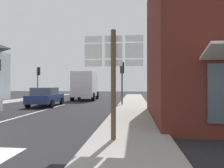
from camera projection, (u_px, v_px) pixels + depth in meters
ground_plane at (55, 107)px, 15.56m from camera, size 80.00×80.00×0.00m
sidewalk_right at (133, 110)px, 12.94m from camera, size 2.35×44.00×0.14m
lane_centre_stripe at (28, 115)px, 11.59m from camera, size 0.16×12.00×0.01m
sedan_far at (46, 97)px, 16.26m from camera, size 2.24×4.33×1.47m
delivery_truck at (85, 85)px, 22.88m from camera, size 2.72×5.11×3.05m
route_sign_post at (113, 73)px, 5.80m from camera, size 1.66×0.14×3.20m
traffic_light_far_left at (38, 76)px, 23.60m from camera, size 0.30×0.49×3.70m
traffic_light_near_right at (122, 73)px, 16.49m from camera, size 0.30×0.49×3.49m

